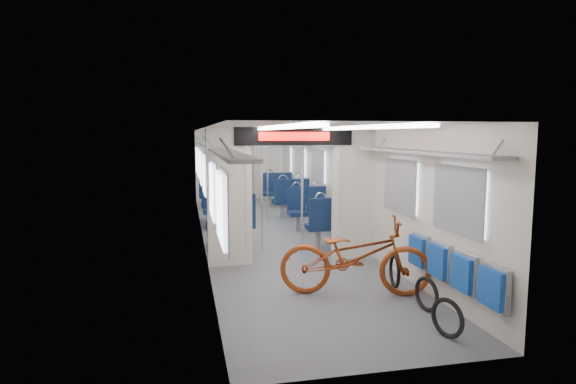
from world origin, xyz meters
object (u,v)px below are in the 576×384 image
(stanchion_near_left, at_px, (262,190))
(stanchion_near_right, at_px, (302,191))
(bike_hoop_a, at_px, (447,320))
(flip_bench, at_px, (451,267))
(seat_bay_near_left, at_px, (227,210))
(stanchion_far_right, at_px, (268,176))
(seat_bay_near_right, at_px, (318,213))
(bike_hoop_b, at_px, (426,296))
(bike_hoop_c, at_px, (395,273))
(seat_bay_far_left, at_px, (218,194))
(seat_bay_far_right, at_px, (284,192))
(bicycle, at_px, (355,256))
(stanchion_far_left, at_px, (243,176))

(stanchion_near_left, height_order, stanchion_near_right, same)
(bike_hoop_a, bearing_deg, stanchion_near_left, 107.51)
(flip_bench, height_order, seat_bay_near_left, seat_bay_near_left)
(stanchion_far_right, bearing_deg, seat_bay_near_right, -72.49)
(seat_bay_near_left, xyz_separation_m, stanchion_near_left, (0.53, -1.51, 0.59))
(seat_bay_near_left, bearing_deg, bike_hoop_b, -67.84)
(bike_hoop_c, xyz_separation_m, seat_bay_near_right, (-0.17, 3.44, 0.32))
(seat_bay_far_left, relative_size, seat_bay_far_right, 1.00)
(seat_bay_near_left, distance_m, stanchion_near_right, 2.26)
(bicycle, bearing_deg, seat_bay_far_left, 27.48)
(stanchion_near_left, distance_m, stanchion_near_right, 0.76)
(seat_bay_near_right, relative_size, stanchion_far_right, 0.90)
(flip_bench, distance_m, bike_hoop_c, 1.13)
(seat_bay_near_right, xyz_separation_m, seat_bay_far_right, (0.00, 3.61, 0.02))
(stanchion_near_left, distance_m, stanchion_far_left, 3.13)
(bicycle, distance_m, stanchion_near_left, 2.91)
(bike_hoop_a, distance_m, stanchion_near_left, 4.56)
(seat_bay_far_left, bearing_deg, seat_bay_far_right, 3.70)
(bike_hoop_b, bearing_deg, bike_hoop_c, 89.87)
(bike_hoop_c, bearing_deg, seat_bay_near_right, 92.77)
(bike_hoop_c, distance_m, seat_bay_far_right, 7.06)
(bike_hoop_a, bearing_deg, seat_bay_near_right, 90.01)
(bike_hoop_a, height_order, bike_hoop_b, bike_hoop_a)
(seat_bay_far_left, relative_size, stanchion_far_right, 0.95)
(seat_bay_near_right, bearing_deg, bicycle, -97.83)
(seat_bay_near_left, relative_size, stanchion_near_left, 0.97)
(bike_hoop_b, bearing_deg, stanchion_far_right, 97.46)
(bicycle, xyz_separation_m, bike_hoop_a, (0.50, -1.54, -0.34))
(bike_hoop_a, relative_size, stanchion_near_left, 0.19)
(bike_hoop_b, height_order, stanchion_near_right, stanchion_near_right)
(bike_hoop_a, bearing_deg, flip_bench, 57.32)
(bicycle, relative_size, bike_hoop_a, 4.65)
(bike_hoop_a, distance_m, stanchion_near_right, 4.12)
(seat_bay_far_right, bearing_deg, stanchion_near_left, -106.59)
(seat_bay_far_left, xyz_separation_m, stanchion_far_left, (0.57, -1.25, 0.59))
(bike_hoop_b, distance_m, stanchion_far_left, 6.84)
(bike_hoop_c, xyz_separation_m, stanchion_near_right, (-0.81, 2.26, 0.93))
(bike_hoop_a, bearing_deg, seat_bay_far_right, 90.00)
(stanchion_near_right, height_order, stanchion_far_left, same)
(bicycle, distance_m, stanchion_near_right, 2.50)
(bike_hoop_b, relative_size, bike_hoop_c, 0.90)
(seat_bay_near_left, xyz_separation_m, stanchion_near_right, (1.23, -1.80, 0.59))
(seat_bay_near_left, distance_m, seat_bay_far_right, 3.52)
(bike_hoop_a, distance_m, seat_bay_far_right, 8.75)
(bicycle, bearing_deg, seat_bay_near_left, 34.54)
(bike_hoop_a, height_order, seat_bay_far_right, seat_bay_far_right)
(bike_hoop_c, distance_m, stanchion_far_left, 5.94)
(stanchion_near_right, bearing_deg, seat_bay_near_right, 61.46)
(seat_bay_near_right, distance_m, stanchion_far_left, 2.66)
(bike_hoop_b, xyz_separation_m, seat_bay_far_left, (-2.03, 7.86, 0.37))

